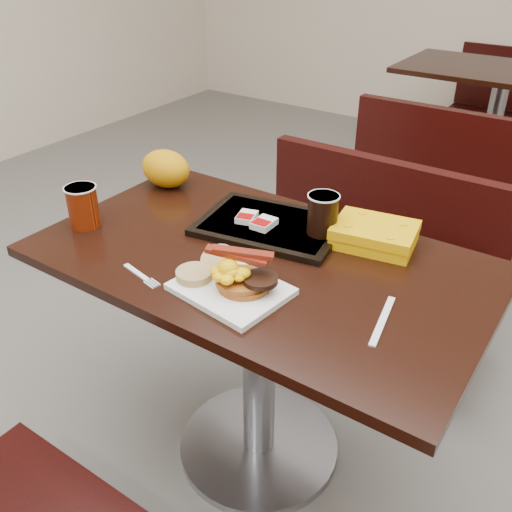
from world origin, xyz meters
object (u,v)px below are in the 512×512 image
Objects in this scene: table_far at (492,131)px; pancake_stack at (244,282)px; tray at (270,225)px; hashbrown_sleeve_right at (264,223)px; fork at (136,272)px; coffee_cup_far at (323,214)px; hashbrown_sleeve_left at (247,217)px; platter at (231,289)px; clamshell at (374,235)px; coffee_cup_near at (83,206)px; bench_near_n at (360,265)px; paper_bag at (166,168)px; bench_far_s at (456,168)px; knife at (382,320)px; table_near at (259,363)px.

pancake_stack is at bearing -88.67° from table_far.
tray is 5.59× the size of hashbrown_sleeve_right.
fork is 0.39m from hashbrown_sleeve_right.
table_far is 2.47m from coffee_cup_far.
hashbrown_sleeve_left is 0.60× the size of coffee_cup_far.
platter is 1.18× the size of clamshell.
coffee_cup_near reaches higher than tray.
bench_near_n is 3.88× the size of platter.
table_far is at bearing 87.66° from hashbrown_sleeve_right.
clamshell is (0.13, 0.05, -0.05)m from coffee_cup_far.
coffee_cup_near is at bearing -90.58° from paper_bag.
bench_near_n is 1.00× the size of bench_far_s.
hashbrown_sleeve_left is (-0.13, -2.48, 0.40)m from table_far.
knife is 0.50m from tray.
fork reaches higher than bench_far_s.
coffee_cup_far is (0.15, 0.03, 0.07)m from tray.
hashbrown_sleeve_right is 0.33× the size of clamshell.
pancake_stack is 0.68m from paper_bag.
bench_near_n is 7.24× the size of fork.
tray is 3.53× the size of coffee_cup_far.
fork is at bearing -102.54° from bench_near_n.
hashbrown_sleeve_left is (-0.16, 0.30, 0.02)m from platter.
table_far is 4.66× the size of platter.
coffee_cup_near is 0.68m from coffee_cup_far.
hashbrown_sleeve_right is (0.45, 0.26, -0.03)m from coffee_cup_near.
coffee_cup_far is (0.15, 0.06, 0.05)m from hashbrown_sleeve_right.
fork reaches higher than bench_near_n.
platter is (0.04, -0.18, 0.38)m from table_near.
tray is 2.29× the size of paper_bag.
coffee_cup_near is at bearing -162.93° from clamshell.
table_far is at bearing 98.00° from platter.
fork is (0.31, -0.10, -0.06)m from coffee_cup_near.
platter is 0.34m from tray.
table_near is at bearing -90.00° from bench_far_s.
paper_bag is (-0.55, 0.38, 0.05)m from platter.
table_near is at bearing -62.28° from hashbrown_sleeve_right.
platter is (0.04, -2.08, 0.40)m from bench_far_s.
hashbrown_sleeve_right is at bearing -123.80° from knife.
paper_bag is (-0.90, 0.28, 0.06)m from knife.
table_near is at bearing -77.01° from tray.
table_far is at bearing 79.35° from coffee_cup_near.
fork is at bearing -118.94° from hashbrown_sleeve_left.
paper_bag is (-0.45, 0.06, 0.05)m from tray.
coffee_cup_far is at bearing -87.04° from bench_far_s.
table_near is 0.50m from fork.
hashbrown_sleeve_right reaches higher than fork.
pancake_stack is 1.04× the size of coffee_cup_near.
clamshell is at bearing 21.85° from coffee_cup_far.
tray reaches higher than bench_near_n.
pancake_stack reaches higher than table_far.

